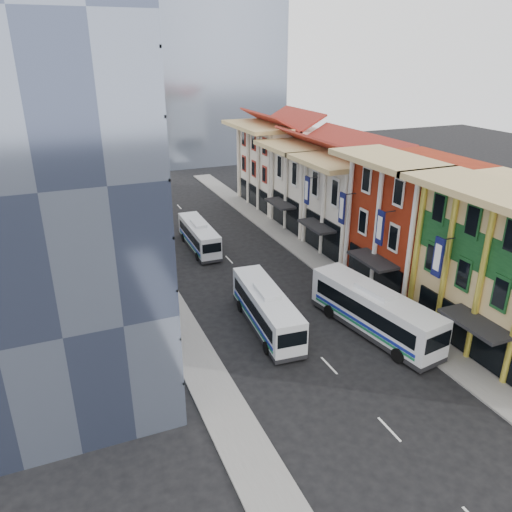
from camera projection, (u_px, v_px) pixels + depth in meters
name	position (u px, v px, depth m)	size (l,w,h in m)	color
ground	(400.00, 440.00, 28.77)	(200.00, 200.00, 0.00)	black
sidewalk_right	(331.00, 271.00, 50.51)	(3.00, 90.00, 0.15)	slate
sidewalk_left	(166.00, 301.00, 44.45)	(3.00, 90.00, 0.15)	slate
shophouse_red	(415.00, 224.00, 45.94)	(8.00, 10.00, 12.00)	maroon
shophouse_cream_near	(357.00, 206.00, 54.41)	(8.00, 9.00, 10.00)	white
shophouse_cream_mid	(316.00, 187.00, 62.08)	(8.00, 9.00, 10.00)	white
shophouse_cream_far	(280.00, 166.00, 70.83)	(8.00, 12.00, 11.00)	white
office_tower	(35.00, 145.00, 33.13)	(12.00, 26.00, 30.00)	#434D6B
office_block_far	(55.00, 182.00, 56.15)	(10.00, 18.00, 14.00)	gray
bus_left_near	(267.00, 308.00, 39.80)	(2.56, 10.95, 3.51)	silver
bus_left_far	(199.00, 235.00, 55.81)	(2.34, 9.98, 3.20)	silver
bus_right	(374.00, 310.00, 39.05)	(2.88, 12.29, 3.94)	silver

